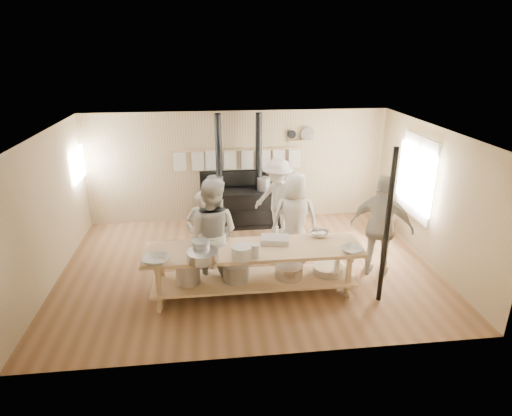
% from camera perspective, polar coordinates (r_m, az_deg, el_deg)
% --- Properties ---
extents(ground, '(7.00, 7.00, 0.00)m').
position_cam_1_polar(ground, '(8.27, -0.97, -7.88)').
color(ground, brown).
rests_on(ground, ground).
extents(room_shell, '(7.00, 7.00, 7.00)m').
position_cam_1_polar(room_shell, '(7.62, -1.05, 2.86)').
color(room_shell, tan).
rests_on(room_shell, ground).
extents(window_right, '(0.09, 1.50, 1.65)m').
position_cam_1_polar(window_right, '(9.19, 20.69, 3.88)').
color(window_right, beige).
rests_on(window_right, ground).
extents(left_opening, '(0.00, 0.90, 0.90)m').
position_cam_1_polar(left_opening, '(9.91, -22.62, 5.40)').
color(left_opening, white).
rests_on(left_opening, ground).
extents(stove, '(1.90, 0.75, 2.60)m').
position_cam_1_polar(stove, '(9.98, -2.22, 0.62)').
color(stove, black).
rests_on(stove, ground).
extents(towel_rail, '(3.00, 0.04, 0.47)m').
position_cam_1_polar(towel_rail, '(9.94, -2.40, 6.77)').
color(towel_rail, tan).
rests_on(towel_rail, ground).
extents(back_wall_shelf, '(0.63, 0.14, 0.32)m').
position_cam_1_polar(back_wall_shelf, '(10.08, 6.00, 9.51)').
color(back_wall_shelf, tan).
rests_on(back_wall_shelf, ground).
extents(prep_table, '(3.60, 0.90, 0.85)m').
position_cam_1_polar(prep_table, '(7.24, -0.36, -7.71)').
color(prep_table, tan).
rests_on(prep_table, ground).
extents(support_post, '(0.08, 0.08, 2.60)m').
position_cam_1_polar(support_post, '(7.01, 17.04, -2.62)').
color(support_post, black).
rests_on(support_post, ground).
extents(cook_far_left, '(0.58, 0.39, 1.55)m').
position_cam_1_polar(cook_far_left, '(7.97, -7.10, -3.00)').
color(cook_far_left, '#B6AEA1').
rests_on(cook_far_left, ground).
extents(cook_left, '(1.16, 1.04, 1.95)m').
position_cam_1_polar(cook_left, '(7.36, -5.88, -3.35)').
color(cook_left, '#B6AEA1').
rests_on(cook_left, ground).
extents(cook_center, '(0.95, 0.70, 1.79)m').
position_cam_1_polar(cook_center, '(8.16, 5.17, -1.43)').
color(cook_center, '#B6AEA1').
rests_on(cook_center, ground).
extents(cook_right, '(1.20, 0.97, 1.90)m').
position_cam_1_polar(cook_right, '(7.94, 16.36, -2.45)').
color(cook_right, '#B6AEA1').
rests_on(cook_right, ground).
extents(cook_by_window, '(1.28, 1.27, 1.77)m').
position_cam_1_polar(cook_by_window, '(9.16, 2.91, 1.15)').
color(cook_by_window, '#B6AEA1').
rests_on(cook_by_window, ground).
extents(chair, '(0.43, 0.43, 0.82)m').
position_cam_1_polar(chair, '(9.94, 16.52, -2.10)').
color(chair, brown).
rests_on(chair, ground).
extents(bowl_white_a, '(0.48, 0.48, 0.10)m').
position_cam_1_polar(bowl_white_a, '(6.79, -13.19, -6.75)').
color(bowl_white_a, silver).
rests_on(bowl_white_a, prep_table).
extents(bowl_steel_a, '(0.45, 0.45, 0.10)m').
position_cam_1_polar(bowl_steel_a, '(7.33, -4.71, -4.07)').
color(bowl_steel_a, silver).
rests_on(bowl_steel_a, prep_table).
extents(bowl_white_b, '(0.48, 0.48, 0.09)m').
position_cam_1_polar(bowl_white_b, '(7.10, 12.59, -5.47)').
color(bowl_white_b, silver).
rests_on(bowl_white_b, prep_table).
extents(bowl_steel_b, '(0.33, 0.33, 0.10)m').
position_cam_1_polar(bowl_steel_b, '(7.57, 8.49, -3.41)').
color(bowl_steel_b, silver).
rests_on(bowl_steel_b, prep_table).
extents(roasting_pan, '(0.52, 0.39, 0.10)m').
position_cam_1_polar(roasting_pan, '(7.26, 2.53, -4.26)').
color(roasting_pan, '#B2B2B7').
rests_on(roasting_pan, prep_table).
extents(mixing_bowl_large, '(0.58, 0.58, 0.16)m').
position_cam_1_polar(mixing_bowl_large, '(6.72, -7.13, -6.33)').
color(mixing_bowl_large, silver).
rests_on(mixing_bowl_large, prep_table).
extents(bucket_galv, '(0.33, 0.33, 0.25)m').
position_cam_1_polar(bucket_galv, '(6.87, -7.34, -5.29)').
color(bucket_galv, gray).
rests_on(bucket_galv, prep_table).
extents(deep_bowl_enamel, '(0.41, 0.41, 0.21)m').
position_cam_1_polar(deep_bowl_enamel, '(6.73, -1.90, -5.92)').
color(deep_bowl_enamel, silver).
rests_on(deep_bowl_enamel, prep_table).
extents(pitcher, '(0.15, 0.15, 0.23)m').
position_cam_1_polar(pitcher, '(6.74, -0.10, -5.74)').
color(pitcher, silver).
rests_on(pitcher, prep_table).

